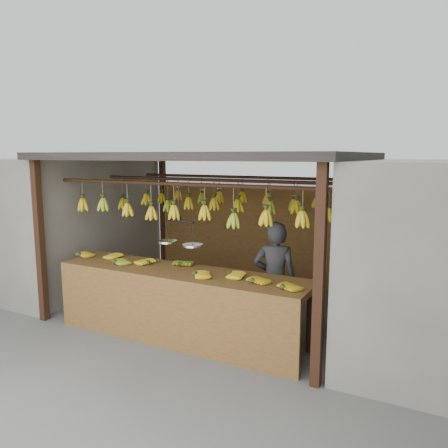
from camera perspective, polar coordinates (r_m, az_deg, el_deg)
The scene contains 8 objects.
ground at distance 6.88m, azimuth -1.17°, elevation -11.11°, with size 80.00×80.00×0.00m, color #5B5B57.
stall at distance 6.76m, azimuth 0.11°, elevation 5.66°, with size 4.30×3.30×2.40m.
neighbor_left at distance 8.86m, azimuth -22.12°, elevation 0.45°, with size 3.00×3.00×2.30m, color slate.
counter at distance 5.61m, azimuth -6.39°, elevation -8.23°, with size 3.54×0.78×0.96m.
hanging_bananas at distance 6.50m, azimuth -1.27°, elevation 2.48°, with size 3.60×2.23×0.39m.
balance_scale at distance 5.69m, azimuth -5.80°, elevation -2.08°, with size 0.68×0.30×0.79m.
vendor at distance 5.71m, azimuth 6.63°, elevation -7.29°, with size 0.56×0.37×1.54m, color #262628.
bag_bundles at distance 7.25m, azimuth 17.74°, elevation -2.31°, with size 0.08×0.26×1.25m.
Camera 1 is at (3.09, -5.67, 2.36)m, focal length 35.00 mm.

